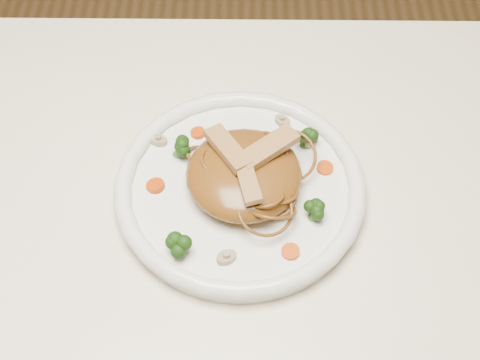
{
  "coord_description": "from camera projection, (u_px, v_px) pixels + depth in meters",
  "views": [
    {
      "loc": [
        0.09,
        -0.36,
        1.4
      ],
      "look_at": [
        0.08,
        0.09,
        0.78
      ],
      "focal_mm": 51.22,
      "sensor_mm": 36.0,
      "label": 1
    }
  ],
  "objects": [
    {
      "name": "table",
      "position": [
        172.0,
        306.0,
        0.82
      ],
      "size": [
        1.2,
        0.8,
        0.75
      ],
      "color": "beige",
      "rests_on": "ground"
    },
    {
      "name": "plate",
      "position": [
        240.0,
        191.0,
        0.79
      ],
      "size": [
        0.33,
        0.33,
        0.02
      ],
      "primitive_type": "cylinder",
      "rotation": [
        0.0,
        0.0,
        0.16
      ],
      "color": "white",
      "rests_on": "table"
    },
    {
      "name": "noodle_mound",
      "position": [
        244.0,
        174.0,
        0.76
      ],
      "size": [
        0.14,
        0.14,
        0.04
      ],
      "primitive_type": "ellipsoid",
      "rotation": [
        0.0,
        0.0,
        -0.1
      ],
      "color": "brown",
      "rests_on": "plate"
    },
    {
      "name": "chicken_a",
      "position": [
        268.0,
        148.0,
        0.75
      ],
      "size": [
        0.07,
        0.07,
        0.01
      ],
      "primitive_type": "cube",
      "rotation": [
        0.0,
        0.0,
        0.69
      ],
      "color": "tan",
      "rests_on": "noodle_mound"
    },
    {
      "name": "chicken_b",
      "position": [
        228.0,
        149.0,
        0.75
      ],
      "size": [
        0.06,
        0.07,
        0.01
      ],
      "primitive_type": "cube",
      "rotation": [
        0.0,
        0.0,
        2.14
      ],
      "color": "tan",
      "rests_on": "noodle_mound"
    },
    {
      "name": "chicken_c",
      "position": [
        248.0,
        180.0,
        0.73
      ],
      "size": [
        0.03,
        0.06,
        0.01
      ],
      "primitive_type": "cube",
      "rotation": [
        0.0,
        0.0,
        4.95
      ],
      "color": "tan",
      "rests_on": "noodle_mound"
    },
    {
      "name": "broccoli_0",
      "position": [
        306.0,
        137.0,
        0.81
      ],
      "size": [
        0.03,
        0.03,
        0.03
      ],
      "primitive_type": null,
      "rotation": [
        0.0,
        0.0,
        0.41
      ],
      "color": "#1B3E0D",
      "rests_on": "plate"
    },
    {
      "name": "broccoli_1",
      "position": [
        177.0,
        145.0,
        0.8
      ],
      "size": [
        0.03,
        0.03,
        0.03
      ],
      "primitive_type": null,
      "rotation": [
        0.0,
        0.0,
        0.27
      ],
      "color": "#1B3E0D",
      "rests_on": "plate"
    },
    {
      "name": "broccoli_2",
      "position": [
        178.0,
        246.0,
        0.72
      ],
      "size": [
        0.03,
        0.03,
        0.03
      ],
      "primitive_type": null,
      "rotation": [
        0.0,
        0.0,
        0.24
      ],
      "color": "#1B3E0D",
      "rests_on": "plate"
    },
    {
      "name": "broccoli_3",
      "position": [
        315.0,
        210.0,
        0.75
      ],
      "size": [
        0.02,
        0.02,
        0.03
      ],
      "primitive_type": null,
      "rotation": [
        0.0,
        0.0,
        0.0
      ],
      "color": "#1B3E0D",
      "rests_on": "plate"
    },
    {
      "name": "carrot_0",
      "position": [
        283.0,
        138.0,
        0.82
      ],
      "size": [
        0.03,
        0.03,
        0.0
      ],
      "primitive_type": "cylinder",
      "rotation": [
        0.0,
        0.0,
        -0.42
      ],
      "color": "#CB3E07",
      "rests_on": "plate"
    },
    {
      "name": "carrot_1",
      "position": [
        155.0,
        185.0,
        0.78
      ],
      "size": [
        0.02,
        0.02,
        0.0
      ],
      "primitive_type": "cylinder",
      "rotation": [
        0.0,
        0.0,
        0.08
      ],
      "color": "#CB3E07",
      "rests_on": "plate"
    },
    {
      "name": "carrot_2",
      "position": [
        325.0,
        168.0,
        0.79
      ],
      "size": [
        0.02,
        0.02,
        0.0
      ],
      "primitive_type": "cylinder",
      "rotation": [
        0.0,
        0.0,
        -0.37
      ],
      "color": "#CB3E07",
      "rests_on": "plate"
    },
    {
      "name": "carrot_3",
      "position": [
        198.0,
        133.0,
        0.83
      ],
      "size": [
        0.02,
        0.02,
        0.0
      ],
      "primitive_type": "cylinder",
      "rotation": [
        0.0,
        0.0,
        -0.09
      ],
      "color": "#CB3E07",
      "rests_on": "plate"
    },
    {
      "name": "carrot_4",
      "position": [
        290.0,
        251.0,
        0.73
      ],
      "size": [
        0.02,
        0.02,
        0.0
      ],
      "primitive_type": "cylinder",
      "rotation": [
        0.0,
        0.0,
        0.09
      ],
      "color": "#CB3E07",
      "rests_on": "plate"
    },
    {
      "name": "mushroom_0",
      "position": [
        226.0,
        257.0,
        0.72
      ],
      "size": [
        0.03,
        0.03,
        0.01
      ],
      "primitive_type": "cylinder",
      "rotation": [
        0.0,
        0.0,
        0.58
      ],
      "color": "tan",
      "rests_on": "plate"
    },
    {
      "name": "mushroom_1",
      "position": [
        310.0,
        139.0,
        0.82
      ],
      "size": [
        0.03,
        0.03,
        0.01
      ],
      "primitive_type": "cylinder",
      "rotation": [
        0.0,
        0.0,
        1.35
      ],
      "color": "tan",
      "rests_on": "plate"
    },
    {
      "name": "mushroom_2",
      "position": [
        158.0,
        140.0,
        0.82
      ],
      "size": [
        0.03,
        0.03,
        0.01
      ],
      "primitive_type": "cylinder",
      "rotation": [
        0.0,
        0.0,
        -0.36
      ],
      "color": "tan",
      "rests_on": "plate"
    },
    {
      "name": "mushroom_3",
      "position": [
        282.0,
        121.0,
        0.84
      ],
      "size": [
        0.03,
        0.03,
        0.01
      ],
      "primitive_type": "cylinder",
      "rotation": [
        0.0,
        0.0,
        2.35
      ],
      "color": "tan",
      "rests_on": "plate"
    }
  ]
}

